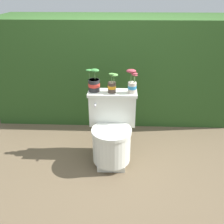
{
  "coord_description": "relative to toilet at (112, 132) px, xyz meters",
  "views": [
    {
      "loc": [
        0.07,
        -2.15,
        1.69
      ],
      "look_at": [
        -0.01,
        0.1,
        0.56
      ],
      "focal_mm": 40.0,
      "sensor_mm": 36.0,
      "label": 1
    }
  ],
  "objects": [
    {
      "name": "potted_plant_left",
      "position": [
        -0.19,
        0.16,
        0.48
      ],
      "size": [
        0.14,
        0.12,
        0.23
      ],
      "color": "#262628",
      "rests_on": "toilet"
    },
    {
      "name": "hedge_backdrop",
      "position": [
        0.01,
        1.21,
        0.34
      ],
      "size": [
        3.16,
        0.94,
        1.36
      ],
      "color": "#284C1E",
      "rests_on": "ground"
    },
    {
      "name": "potted_plant_middle",
      "position": [
        0.2,
        0.12,
        0.49
      ],
      "size": [
        0.11,
        0.09,
        0.25
      ],
      "color": "beige",
      "rests_on": "toilet"
    },
    {
      "name": "ground_plane",
      "position": [
        0.01,
        -0.06,
        -0.34
      ],
      "size": [
        12.0,
        12.0,
        0.0
      ],
      "primitive_type": "plane",
      "color": "brown"
    },
    {
      "name": "potted_plant_midleft",
      "position": [
        -0.0,
        0.13,
        0.47
      ],
      "size": [
        0.1,
        0.08,
        0.21
      ],
      "color": "#47382D",
      "rests_on": "toilet"
    },
    {
      "name": "toilet",
      "position": [
        0.0,
        0.0,
        0.0
      ],
      "size": [
        0.5,
        0.53,
        0.74
      ],
      "color": "silver",
      "rests_on": "ground"
    }
  ]
}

